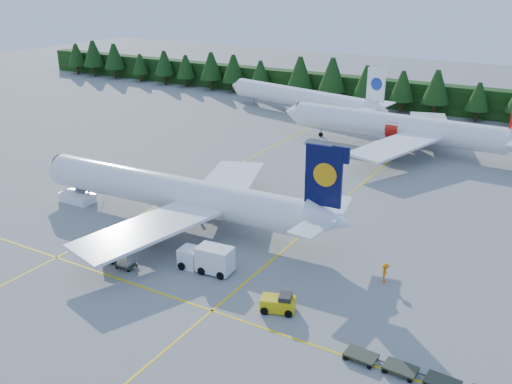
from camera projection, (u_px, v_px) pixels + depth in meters
The scene contains 16 objects.
ground at pixel (197, 266), 58.61m from camera, with size 320.00×320.00×0.00m, color gray.
taxi_stripe_a at pixel (200, 184), 81.29m from camera, with size 0.25×120.00×0.01m, color yellow.
taxi_stripe_b at pixel (329, 212), 71.86m from camera, with size 0.25×120.00×0.01m, color yellow.
taxi_stripe_cross at pixel (160, 293), 53.78m from camera, with size 80.00×0.25×0.01m, color yellow.
treeline_hedge at pixel (419, 97), 123.46m from camera, with size 220.00×4.00×6.00m, color black.
airliner_navy at pixel (167, 191), 68.42m from camera, with size 41.89×34.43×12.18m.
airliner_red at pixel (391, 126), 96.87m from camera, with size 42.94×35.33×12.48m.
airliner_far_left at pixel (294, 96), 120.50m from camera, with size 39.58×12.00×11.67m.
airstairs at pixel (79, 195), 75.00m from camera, with size 4.56×6.19×4.08m.
service_truck at pixel (206, 258), 57.43m from camera, with size 5.84×2.56×2.74m.
baggage_tug at pixel (279, 303), 50.67m from camera, with size 3.38×2.48×1.62m.
dolly_train at pixel (421, 375), 42.19m from camera, with size 11.95×1.79×0.15m.
uld_pair at pixel (118, 255), 58.72m from camera, with size 4.53×1.93×1.51m.
crew_a at pixel (215, 253), 59.61m from camera, with size 0.58×0.38×1.60m, color #FF3405.
crew_b at pixel (230, 261), 58.01m from camera, with size 0.79×0.62×1.63m, color #FF4E05.
crew_c at pixel (385, 273), 55.32m from camera, with size 0.83×0.56×2.01m, color orange.
Camera 1 is at (31.49, -41.66, 28.35)m, focal length 40.00 mm.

